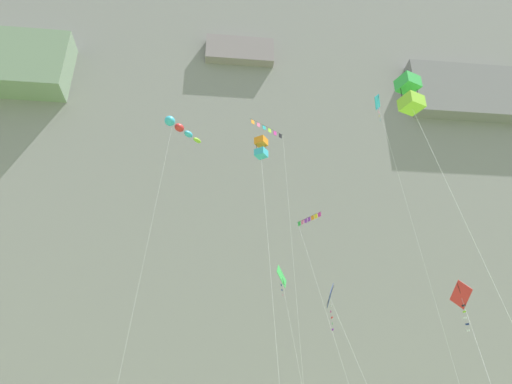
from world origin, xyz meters
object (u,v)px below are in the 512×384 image
(kite_diamond_upper_right, at_px, (282,280))
(kite_banner_low_right, at_px, (270,146))
(kite_box_upper_left, at_px, (410,94))
(kite_box_front_field, at_px, (261,148))
(kite_windsock_upper_mid, at_px, (178,127))
(kite_diamond_low_center, at_px, (379,108))
(kite_banner_mid_right, at_px, (313,236))
(kite_diamond_near_cliff, at_px, (333,302))
(kite_diamond_low_left, at_px, (463,303))

(kite_diamond_upper_right, bearing_deg, kite_banner_low_right, 148.45)
(kite_box_upper_left, distance_m, kite_box_front_field, 17.29)
(kite_diamond_upper_right, height_order, kite_box_front_field, kite_box_front_field)
(kite_box_upper_left, distance_m, kite_windsock_upper_mid, 29.02)
(kite_diamond_low_center, bearing_deg, kite_banner_mid_right, -159.83)
(kite_box_upper_left, xyz_separation_m, kite_diamond_near_cliff, (-1.87, 8.66, -7.38))
(kite_box_upper_left, distance_m, kite_diamond_low_left, 10.31)
(kite_diamond_low_center, xyz_separation_m, kite_box_front_field, (-12.76, -5.65, -8.96))
(kite_box_upper_left, bearing_deg, kite_diamond_low_center, 69.60)
(kite_banner_mid_right, bearing_deg, kite_diamond_low_center, 20.17)
(kite_banner_low_right, bearing_deg, kite_box_upper_left, -81.58)
(kite_windsock_upper_mid, relative_size, kite_box_front_field, 1.28)
(kite_diamond_upper_right, height_order, kite_banner_low_right, kite_banner_low_right)
(kite_diamond_low_center, xyz_separation_m, kite_diamond_near_cliff, (-9.67, -12.32, -22.62))
(kite_diamond_upper_right, relative_size, kite_banner_low_right, 0.49)
(kite_diamond_near_cliff, bearing_deg, kite_banner_low_right, 96.00)
(kite_box_upper_left, height_order, kite_diamond_low_left, kite_box_upper_left)
(kite_diamond_near_cliff, bearing_deg, kite_box_upper_left, -77.83)
(kite_box_front_field, height_order, kite_diamond_low_left, kite_box_front_field)
(kite_banner_low_right, relative_size, kite_diamond_near_cliff, 3.13)
(kite_box_upper_left, xyz_separation_m, kite_windsock_upper_mid, (-12.35, 22.89, 12.87))
(kite_box_upper_left, bearing_deg, kite_diamond_near_cliff, 102.17)
(kite_diamond_near_cliff, distance_m, kite_banner_mid_right, 11.88)
(kite_box_front_field, relative_size, kite_diamond_low_left, 2.65)
(kite_box_upper_left, height_order, kite_diamond_near_cliff, kite_box_upper_left)
(kite_diamond_low_left, bearing_deg, kite_banner_low_right, 112.43)
(kite_diamond_upper_right, relative_size, kite_diamond_near_cliff, 1.55)
(kite_diamond_upper_right, relative_size, kite_box_front_field, 0.63)
(kite_diamond_upper_right, bearing_deg, kite_box_front_field, -110.82)
(kite_banner_mid_right, distance_m, kite_diamond_low_left, 15.45)
(kite_box_upper_left, height_order, kite_banner_mid_right, kite_banner_mid_right)
(kite_box_upper_left, xyz_separation_m, kite_diamond_low_center, (7.80, 20.98, 15.24))
(kite_diamond_low_left, bearing_deg, kite_diamond_near_cliff, 149.31)
(kite_diamond_near_cliff, relative_size, kite_box_front_field, 0.41)
(kite_diamond_upper_right, bearing_deg, kite_diamond_low_left, -69.36)
(kite_windsock_upper_mid, relative_size, kite_diamond_low_left, 3.39)
(kite_banner_mid_right, bearing_deg, kite_box_upper_left, -88.14)
(kite_banner_mid_right, bearing_deg, kite_diamond_upper_right, 116.38)
(kite_windsock_upper_mid, bearing_deg, kite_banner_mid_right, -22.97)
(kite_box_upper_left, relative_size, kite_windsock_upper_mid, 0.56)
(kite_banner_mid_right, height_order, kite_box_front_field, kite_box_front_field)
(kite_banner_mid_right, relative_size, kite_box_front_field, 0.76)
(kite_banner_low_right, height_order, kite_box_upper_left, kite_banner_low_right)
(kite_diamond_low_center, bearing_deg, kite_diamond_upper_right, 175.59)
(kite_box_upper_left, xyz_separation_m, kite_banner_mid_right, (-0.58, 17.90, -0.03))
(kite_diamond_low_center, bearing_deg, kite_box_upper_left, -110.40)
(kite_diamond_upper_right, xyz_separation_m, kite_box_upper_left, (2.50, -21.77, 2.59))
(kite_banner_low_right, xyz_separation_m, kite_box_upper_left, (3.30, -22.26, -10.84))
(kite_diamond_upper_right, bearing_deg, kite_box_upper_left, -83.44)
(kite_diamond_near_cliff, xyz_separation_m, kite_banner_mid_right, (1.28, 9.24, 7.35))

